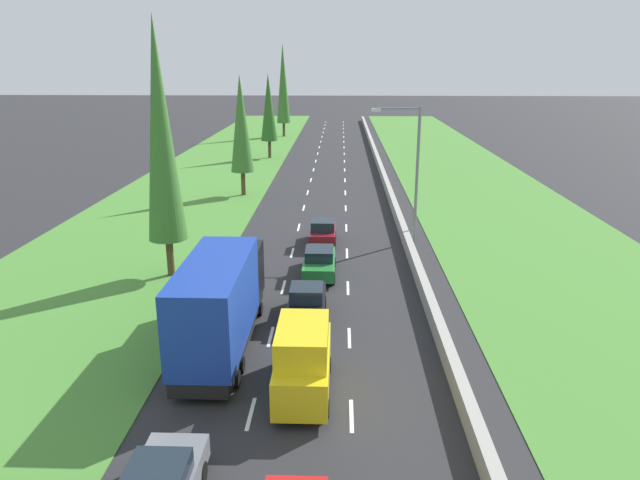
# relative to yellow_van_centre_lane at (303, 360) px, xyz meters

# --- Properties ---
(ground_plane) EXTENTS (300.00, 300.00, 0.00)m
(ground_plane) POSITION_rel_yellow_van_centre_lane_xyz_m (-0.00, 43.64, -1.40)
(ground_plane) COLOR #28282B
(ground_plane) RESTS_ON ground
(grass_verge_left) EXTENTS (14.00, 140.00, 0.04)m
(grass_verge_left) POSITION_rel_yellow_van_centre_lane_xyz_m (-12.65, 43.64, -1.38)
(grass_verge_left) COLOR #478433
(grass_verge_left) RESTS_ON ground
(grass_verge_right) EXTENTS (14.00, 140.00, 0.04)m
(grass_verge_right) POSITION_rel_yellow_van_centre_lane_xyz_m (14.35, 43.64, -1.38)
(grass_verge_right) COLOR #478433
(grass_verge_right) RESTS_ON ground
(median_barrier) EXTENTS (0.44, 120.00, 0.85)m
(median_barrier) POSITION_rel_yellow_van_centre_lane_xyz_m (5.70, 43.64, -0.97)
(median_barrier) COLOR #9E9B93
(median_barrier) RESTS_ON ground
(lane_markings) EXTENTS (3.64, 116.00, 0.01)m
(lane_markings) POSITION_rel_yellow_van_centre_lane_xyz_m (-0.00, 43.64, -1.39)
(lane_markings) COLOR white
(lane_markings) RESTS_ON ground
(yellow_van_centre_lane) EXTENTS (1.96, 4.90, 2.82)m
(yellow_van_centre_lane) POSITION_rel_yellow_van_centre_lane_xyz_m (0.00, 0.00, 0.00)
(yellow_van_centre_lane) COLOR yellow
(yellow_van_centre_lane) RESTS_ON ground
(black_hatchback_centre_lane) EXTENTS (1.74, 3.90, 1.72)m
(black_hatchback_centre_lane) POSITION_rel_yellow_van_centre_lane_xyz_m (-0.24, 6.67, -0.56)
(black_hatchback_centre_lane) COLOR black
(black_hatchback_centre_lane) RESTS_ON ground
(blue_box_truck_left_lane) EXTENTS (2.46, 9.40, 4.18)m
(blue_box_truck_left_lane) POSITION_rel_yellow_van_centre_lane_xyz_m (-3.66, 3.48, 0.78)
(blue_box_truck_left_lane) COLOR black
(blue_box_truck_left_lane) RESTS_ON ground
(green_sedan_centre_lane) EXTENTS (1.82, 4.50, 1.64)m
(green_sedan_centre_lane) POSITION_rel_yellow_van_centre_lane_xyz_m (0.14, 12.60, -0.59)
(green_sedan_centre_lane) COLOR #237A33
(green_sedan_centre_lane) RESTS_ON ground
(maroon_hatchback_centre_lane) EXTENTS (1.74, 3.90, 1.72)m
(maroon_hatchback_centre_lane) POSITION_rel_yellow_van_centre_lane_xyz_m (0.16, 18.54, -0.56)
(maroon_hatchback_centre_lane) COLOR maroon
(maroon_hatchback_centre_lane) RESTS_ON ground
(poplar_tree_second) EXTENTS (2.15, 2.15, 14.14)m
(poplar_tree_second) POSITION_rel_yellow_van_centre_lane_xyz_m (-8.32, 12.28, 6.72)
(poplar_tree_second) COLOR #4C3823
(poplar_tree_second) RESTS_ON ground
(poplar_tree_third) EXTENTS (2.07, 2.07, 10.70)m
(poplar_tree_third) POSITION_rel_yellow_van_centre_lane_xyz_m (-7.53, 33.35, 5.00)
(poplar_tree_third) COLOR #4C3823
(poplar_tree_third) RESTS_ON ground
(poplar_tree_fourth) EXTENTS (2.06, 2.06, 10.30)m
(poplar_tree_fourth) POSITION_rel_yellow_van_centre_lane_xyz_m (-7.64, 54.82, 4.80)
(poplar_tree_fourth) COLOR #4C3823
(poplar_tree_fourth) RESTS_ON ground
(poplar_tree_fifth) EXTENTS (2.16, 2.16, 14.38)m
(poplar_tree_fifth) POSITION_rel_yellow_van_centre_lane_xyz_m (-7.92, 76.92, 6.84)
(poplar_tree_fifth) COLOR #4C3823
(poplar_tree_fifth) RESTS_ON ground
(street_light_mast) EXTENTS (3.20, 0.28, 9.00)m
(street_light_mast) POSITION_rel_yellow_van_centre_lane_xyz_m (5.98, 19.45, 3.83)
(street_light_mast) COLOR gray
(street_light_mast) RESTS_ON ground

